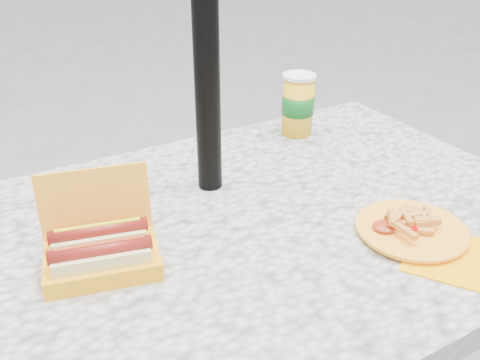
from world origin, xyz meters
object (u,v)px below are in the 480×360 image
umbrella_pole (205,14)px  soda_cup (298,104)px  hotdog_box (101,250)px  fries_plate (414,230)px

umbrella_pole → soda_cup: (0.31, 0.14, -0.27)m
umbrella_pole → hotdog_box: (-0.28, -0.16, -0.32)m
umbrella_pole → fries_plate: bearing=-56.2°
umbrella_pole → soda_cup: size_ratio=14.28×
umbrella_pole → hotdog_box: size_ratio=10.62×
hotdog_box → fries_plate: 0.54m
hotdog_box → fries_plate: hotdog_box is taller
hotdog_box → soda_cup: 0.66m
hotdog_box → fries_plate: (0.51, -0.19, -0.02)m
umbrella_pole → fries_plate: size_ratio=7.45×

